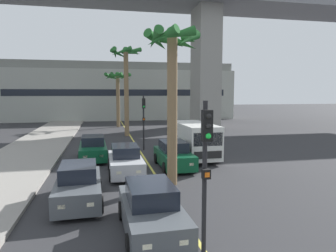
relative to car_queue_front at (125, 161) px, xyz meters
name	(u,v)px	position (x,y,z in m)	size (l,w,h in m)	color
lane_stripe_center	(140,152)	(1.55, 6.19, -0.72)	(0.14, 56.00, 0.01)	#DBCC4C
pier_building_backdrop	(119,92)	(1.55, 36.17, 3.85)	(37.94, 8.04, 9.27)	#ADB2A8
car_queue_front	(125,161)	(0.00, 0.00, 0.00)	(1.85, 4.11, 1.56)	#B7BABF
car_queue_second	(151,210)	(0.29, -7.24, 0.00)	(1.91, 4.14, 1.56)	#4C5156
car_queue_third	(79,185)	(-2.14, -4.02, 0.00)	(1.93, 4.15, 1.56)	#4C5156
car_queue_fourth	(93,149)	(-1.83, 4.15, 0.00)	(1.95, 4.16, 1.56)	#0C4728
car_queue_fifth	(174,155)	(2.91, 0.95, 0.00)	(1.88, 4.12, 1.56)	#0C4728
delivery_van	(195,139)	(4.86, 3.17, 0.57)	(2.22, 5.28, 2.36)	silver
traffic_light_median_near	(206,161)	(1.33, -9.35, 1.99)	(0.24, 0.37, 4.20)	black
traffic_light_median_far	(144,115)	(1.89, 6.78, 1.99)	(0.24, 0.37, 4.20)	black
palm_tree_near_median	(118,83)	(0.83, 23.71, 4.93)	(3.50, 3.47, 7.04)	brown
palm_tree_mid_median	(126,70)	(1.23, 15.01, 6.00)	(3.21, 3.31, 8.97)	brown
palm_tree_far_median	(172,66)	(2.06, -2.35, 4.90)	(2.72, 2.70, 7.41)	brown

